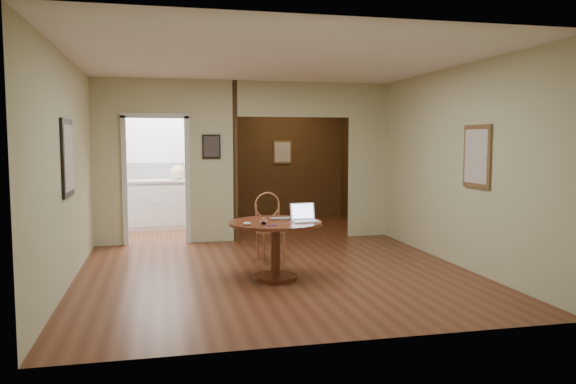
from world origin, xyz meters
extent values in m
plane|color=#4F2616|center=(0.00, 0.00, 0.00)|extent=(5.00, 5.00, 0.00)
plane|color=white|center=(0.00, 0.00, 2.70)|extent=(5.00, 5.00, 0.00)
plane|color=#C1BF95|center=(0.00, -2.50, 1.35)|extent=(5.00, 0.00, 5.00)
plane|color=#C1BF95|center=(-2.50, 0.00, 1.35)|extent=(0.00, 5.00, 5.00)
plane|color=#C1BF95|center=(2.50, 0.00, 1.35)|extent=(0.00, 5.00, 5.00)
cube|color=#C1BF95|center=(-2.25, 2.50, 1.35)|extent=(0.50, 2.70, 0.04)
cube|color=#C1BF95|center=(-0.60, 2.50, 1.35)|extent=(0.80, 2.70, 0.04)
cube|color=#C1BF95|center=(2.15, 2.50, 1.35)|extent=(0.70, 2.70, 0.04)
plane|color=white|center=(-1.35, 4.50, 1.35)|extent=(2.70, 0.00, 2.70)
plane|color=#372310|center=(1.15, 5.00, 1.35)|extent=(2.70, 0.00, 2.70)
cube|color=#372310|center=(-0.20, 3.75, 1.35)|extent=(0.08, 2.50, 2.70)
cube|color=black|center=(-2.48, 0.00, 1.50)|extent=(0.03, 0.70, 0.90)
cube|color=brown|center=(2.48, -0.50, 1.50)|extent=(0.03, 0.60, 0.80)
cube|color=black|center=(-0.60, 2.48, 1.60)|extent=(0.30, 0.03, 0.40)
cube|color=silver|center=(1.15, 4.98, 1.45)|extent=(0.40, 0.03, 0.50)
cube|color=white|center=(-1.35, 4.49, 1.10)|extent=(2.00, 0.02, 0.32)
cylinder|color=maroon|center=(-0.07, -0.24, 0.02)|extent=(0.53, 0.53, 0.05)
cylinder|color=maroon|center=(-0.07, -0.24, 0.35)|extent=(0.11, 0.11, 0.62)
cylinder|color=maroon|center=(-0.07, -0.24, 0.69)|extent=(1.14, 1.14, 0.04)
cylinder|color=#945B34|center=(0.06, 0.72, 0.44)|extent=(0.46, 0.46, 0.03)
cylinder|color=#945B34|center=(-0.07, 0.56, 0.22)|extent=(0.03, 0.03, 0.44)
cylinder|color=#945B34|center=(0.22, 0.59, 0.22)|extent=(0.03, 0.03, 0.44)
cylinder|color=#945B34|center=(-0.11, 0.85, 0.22)|extent=(0.03, 0.03, 0.44)
cylinder|color=#945B34|center=(0.18, 0.89, 0.22)|extent=(0.03, 0.03, 0.44)
cylinder|color=#945B34|center=(-0.13, 0.85, 0.63)|extent=(0.03, 0.03, 0.35)
cylinder|color=#945B34|center=(0.20, 0.89, 0.63)|extent=(0.03, 0.03, 0.35)
torus|color=#945B34|center=(0.04, 0.88, 0.78)|extent=(0.38, 0.07, 0.38)
cube|color=silver|center=(0.27, -0.36, 0.72)|extent=(0.33, 0.24, 0.02)
cube|color=silver|center=(0.27, -0.38, 0.73)|extent=(0.27, 0.13, 0.00)
cube|color=silver|center=(0.27, -0.23, 0.83)|extent=(0.32, 0.08, 0.21)
cube|color=#93A0BC|center=(0.27, -0.23, 0.83)|extent=(0.28, 0.06, 0.17)
imported|color=silver|center=(0.05, -0.14, 0.73)|extent=(0.31, 0.20, 0.02)
ellipsoid|color=silver|center=(-0.46, -0.47, 0.73)|extent=(0.10, 0.06, 0.04)
cylinder|color=#0E0D5C|center=(-0.19, -0.58, 0.72)|extent=(0.14, 0.03, 0.01)
cube|color=white|center=(-1.35, 4.20, 0.45)|extent=(2.00, 0.55, 0.90)
cube|color=silver|center=(-1.35, 4.20, 0.92)|extent=(2.06, 0.60, 0.04)
sphere|color=#B20C0C|center=(-1.50, 3.91, 0.50)|extent=(0.03, 0.03, 0.03)
sphere|color=#B20C0C|center=(-0.50, 3.91, 0.50)|extent=(0.03, 0.03, 0.03)
ellipsoid|color=beige|center=(-1.10, 4.20, 1.08)|extent=(0.35, 0.33, 0.29)
camera|label=1|loc=(-1.43, -6.89, 1.70)|focal=35.00mm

